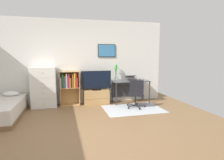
{
  "coord_description": "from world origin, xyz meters",
  "views": [
    {
      "loc": [
        -0.33,
        -3.89,
        1.6
      ],
      "look_at": [
        1.08,
        1.5,
        0.86
      ],
      "focal_mm": 30.86,
      "sensor_mm": 36.0,
      "label": 1
    }
  ],
  "objects_px": {
    "bookshelf": "(69,85)",
    "television": "(96,80)",
    "tv_stand": "(96,97)",
    "office_chair": "(136,93)",
    "laptop": "(131,78)",
    "bamboo_vase": "(116,72)",
    "dresser": "(44,87)",
    "desk": "(130,84)",
    "computer_mouse": "(140,80)"
  },
  "relations": [
    {
      "from": "bookshelf",
      "to": "television",
      "type": "distance_m",
      "value": 0.86
    },
    {
      "from": "tv_stand",
      "to": "television",
      "type": "relative_size",
      "value": 0.83
    },
    {
      "from": "bookshelf",
      "to": "television",
      "type": "bearing_deg",
      "value": -4.34
    },
    {
      "from": "office_chair",
      "to": "laptop",
      "type": "height_order",
      "value": "laptop"
    },
    {
      "from": "television",
      "to": "bamboo_vase",
      "type": "distance_m",
      "value": 0.75
    },
    {
      "from": "laptop",
      "to": "office_chair",
      "type": "bearing_deg",
      "value": -101.52
    },
    {
      "from": "dresser",
      "to": "desk",
      "type": "xyz_separation_m",
      "value": [
        2.75,
        0.01,
        -0.02
      ]
    },
    {
      "from": "bookshelf",
      "to": "computer_mouse",
      "type": "xyz_separation_m",
      "value": [
        2.32,
        -0.14,
        0.09
      ]
    },
    {
      "from": "dresser",
      "to": "laptop",
      "type": "height_order",
      "value": "dresser"
    },
    {
      "from": "dresser",
      "to": "computer_mouse",
      "type": "height_order",
      "value": "dresser"
    },
    {
      "from": "television",
      "to": "laptop",
      "type": "xyz_separation_m",
      "value": [
        1.21,
        0.06,
        0.03
      ]
    },
    {
      "from": "bamboo_vase",
      "to": "television",
      "type": "bearing_deg",
      "value": -169.55
    },
    {
      "from": "dresser",
      "to": "desk",
      "type": "height_order",
      "value": "dresser"
    },
    {
      "from": "bookshelf",
      "to": "desk",
      "type": "height_order",
      "value": "bookshelf"
    },
    {
      "from": "dresser",
      "to": "tv_stand",
      "type": "relative_size",
      "value": 1.55
    },
    {
      "from": "dresser",
      "to": "office_chair",
      "type": "bearing_deg",
      "value": -16.57
    },
    {
      "from": "bookshelf",
      "to": "dresser",
      "type": "bearing_deg",
      "value": -175.7
    },
    {
      "from": "desk",
      "to": "office_chair",
      "type": "xyz_separation_m",
      "value": [
        -0.09,
        -0.8,
        -0.14
      ]
    },
    {
      "from": "dresser",
      "to": "desk",
      "type": "bearing_deg",
      "value": 0.12
    },
    {
      "from": "office_chair",
      "to": "dresser",
      "type": "bearing_deg",
      "value": 177.74
    },
    {
      "from": "office_chair",
      "to": "computer_mouse",
      "type": "bearing_deg",
      "value": 73.86
    },
    {
      "from": "laptop",
      "to": "bookshelf",
      "type": "bearing_deg",
      "value": 178.84
    },
    {
      "from": "tv_stand",
      "to": "desk",
      "type": "distance_m",
      "value": 1.2
    },
    {
      "from": "bookshelf",
      "to": "tv_stand",
      "type": "relative_size",
      "value": 1.35
    },
    {
      "from": "computer_mouse",
      "to": "tv_stand",
      "type": "bearing_deg",
      "value": 176.04
    },
    {
      "from": "tv_stand",
      "to": "desk",
      "type": "bearing_deg",
      "value": -0.48
    },
    {
      "from": "bookshelf",
      "to": "tv_stand",
      "type": "height_order",
      "value": "bookshelf"
    },
    {
      "from": "dresser",
      "to": "bookshelf",
      "type": "distance_m",
      "value": 0.76
    },
    {
      "from": "tv_stand",
      "to": "television",
      "type": "distance_m",
      "value": 0.54
    },
    {
      "from": "television",
      "to": "computer_mouse",
      "type": "relative_size",
      "value": 9.26
    },
    {
      "from": "bookshelf",
      "to": "computer_mouse",
      "type": "relative_size",
      "value": 10.37
    },
    {
      "from": "computer_mouse",
      "to": "bamboo_vase",
      "type": "xyz_separation_m",
      "value": [
        -0.78,
        0.21,
        0.26
      ]
    },
    {
      "from": "tv_stand",
      "to": "desk",
      "type": "relative_size",
      "value": 0.67
    },
    {
      "from": "bookshelf",
      "to": "laptop",
      "type": "height_order",
      "value": "bookshelf"
    },
    {
      "from": "tv_stand",
      "to": "laptop",
      "type": "distance_m",
      "value": 1.34
    },
    {
      "from": "tv_stand",
      "to": "laptop",
      "type": "xyz_separation_m",
      "value": [
        1.21,
        0.04,
        0.57
      ]
    },
    {
      "from": "computer_mouse",
      "to": "desk",
      "type": "bearing_deg",
      "value": 164.24
    },
    {
      "from": "computer_mouse",
      "to": "office_chair",
      "type": "bearing_deg",
      "value": -120.44
    },
    {
      "from": "desk",
      "to": "laptop",
      "type": "height_order",
      "value": "laptop"
    },
    {
      "from": "laptop",
      "to": "computer_mouse",
      "type": "xyz_separation_m",
      "value": [
        0.26,
        -0.14,
        -0.05
      ]
    },
    {
      "from": "tv_stand",
      "to": "bamboo_vase",
      "type": "xyz_separation_m",
      "value": [
        0.7,
        0.11,
        0.79
      ]
    },
    {
      "from": "television",
      "to": "bamboo_vase",
      "type": "bearing_deg",
      "value": 10.45
    },
    {
      "from": "bookshelf",
      "to": "television",
      "type": "xyz_separation_m",
      "value": [
        0.85,
        -0.06,
        0.11
      ]
    },
    {
      "from": "desk",
      "to": "bookshelf",
      "type": "bearing_deg",
      "value": 178.52
    },
    {
      "from": "desk",
      "to": "office_chair",
      "type": "distance_m",
      "value": 0.81
    },
    {
      "from": "bookshelf",
      "to": "tv_stand",
      "type": "distance_m",
      "value": 0.95
    },
    {
      "from": "television",
      "to": "laptop",
      "type": "distance_m",
      "value": 1.21
    },
    {
      "from": "tv_stand",
      "to": "dresser",
      "type": "bearing_deg",
      "value": -179.46
    },
    {
      "from": "television",
      "to": "bamboo_vase",
      "type": "height_order",
      "value": "bamboo_vase"
    },
    {
      "from": "television",
      "to": "office_chair",
      "type": "height_order",
      "value": "television"
    }
  ]
}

